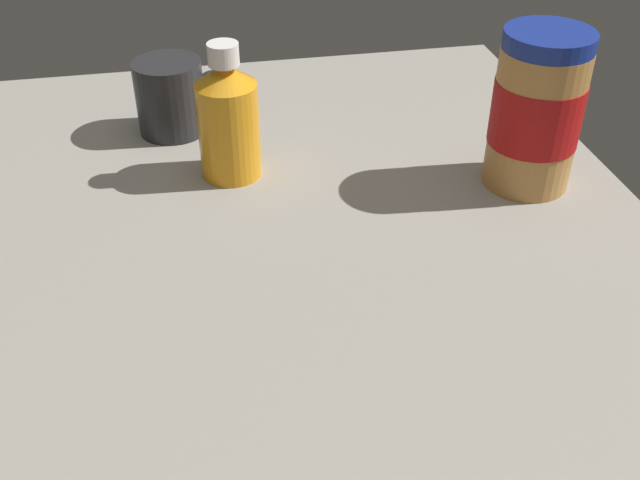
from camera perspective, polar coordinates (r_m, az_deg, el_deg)
The scene contains 4 objects.
ground_plane at distance 62.65cm, azimuth 0.46°, elevation -5.53°, with size 97.51×64.58×4.35cm, color gray.
peanut_butter_jar at distance 74.64cm, azimuth 16.01°, elevation 9.31°, with size 8.49×8.49×15.38cm.
honey_bottle at distance 74.52cm, azimuth -6.94°, elevation 9.07°, with size 6.04×6.04×13.63cm.
coffee_mug at distance 84.85cm, azimuth -11.09°, elevation 10.56°, with size 7.39×10.86×8.02cm.
Camera 1 is at (-46.20, 9.59, 39.05)cm, focal length 42.44 mm.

